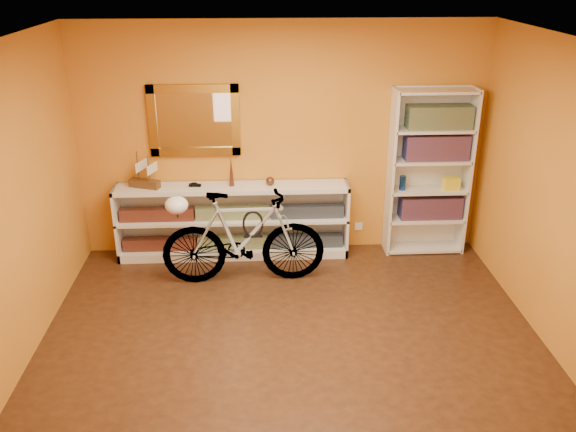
{
  "coord_description": "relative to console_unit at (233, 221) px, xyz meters",
  "views": [
    {
      "loc": [
        -0.26,
        -4.47,
        3.17
      ],
      "look_at": [
        0.0,
        0.7,
        0.95
      ],
      "focal_mm": 37.71,
      "sensor_mm": 36.0,
      "label": 1
    }
  ],
  "objects": [
    {
      "name": "toy_car",
      "position": [
        -0.4,
        0.0,
        0.43
      ],
      "size": [
        0.0,
        0.0,
        0.0
      ],
      "primitive_type": "imported",
      "rotation": [
        0.0,
        0.0,
        1.52
      ],
      "color": "black",
      "rests_on": "console_unit"
    },
    {
      "name": "left_wall",
      "position": [
        -1.69,
        -1.81,
        0.88
      ],
      "size": [
        0.01,
        4.0,
        2.6
      ],
      "primitive_type": "cube",
      "color": "#C7751D",
      "rests_on": "ground"
    },
    {
      "name": "yellow_bag",
      "position": [
        2.46,
        -0.01,
        0.41
      ],
      "size": [
        0.19,
        0.14,
        0.14
      ],
      "primitive_type": "cube",
      "rotation": [
        0.0,
        0.0,
        0.14
      ],
      "color": "yellow",
      "rests_on": "bookcase"
    },
    {
      "name": "book_row_c",
      "position": [
        2.26,
        0.03,
        1.16
      ],
      "size": [
        0.7,
        0.22,
        0.25
      ],
      "primitive_type": "cube",
      "color": "navy",
      "rests_on": "bookcase"
    },
    {
      "name": "travel_mug",
      "position": [
        1.91,
        0.01,
        0.42
      ],
      "size": [
        0.07,
        0.07,
        0.16
      ],
      "primitive_type": "cylinder",
      "color": "#153E93",
      "rests_on": "bookcase"
    },
    {
      "name": "helmet",
      "position": [
        -0.53,
        -0.64,
        0.47
      ],
      "size": [
        0.24,
        0.22,
        0.18
      ],
      "primitive_type": "ellipsoid",
      "color": "white",
      "rests_on": "bicycle"
    },
    {
      "name": "u_lock",
      "position": [
        0.23,
        -0.62,
        0.23
      ],
      "size": [
        0.22,
        0.02,
        0.22
      ],
      "primitive_type": "torus",
      "rotation": [
        1.57,
        0.0,
        0.0
      ],
      "color": "black",
      "rests_on": "bicycle"
    },
    {
      "name": "red_tin",
      "position": [
        2.01,
        0.06,
        1.12
      ],
      "size": [
        0.13,
        0.13,
        0.17
      ],
      "primitive_type": "cube",
      "rotation": [
        0.0,
        0.0,
        0.04
      ],
      "color": "maroon",
      "rests_on": "bookcase"
    },
    {
      "name": "decorative_orb",
      "position": [
        0.43,
        0.0,
        0.47
      ],
      "size": [
        0.1,
        0.1,
        0.1
      ],
      "primitive_type": "sphere",
      "color": "#562F1D",
      "rests_on": "console_unit"
    },
    {
      "name": "ceiling",
      "position": [
        0.57,
        -1.81,
        2.18
      ],
      "size": [
        4.5,
        4.0,
        0.01
      ],
      "primitive_type": "cube",
      "color": "silver",
      "rests_on": "ground"
    },
    {
      "name": "gilt_mirror",
      "position": [
        -0.38,
        0.15,
        1.12
      ],
      "size": [
        0.98,
        0.06,
        0.78
      ],
      "primitive_type": "cube",
      "color": "#93661A",
      "rests_on": "back_wall"
    },
    {
      "name": "book_row_b",
      "position": [
        2.26,
        0.03,
        0.83
      ],
      "size": [
        0.7,
        0.22,
        0.28
      ],
      "primitive_type": "cube",
      "color": "maroon",
      "rests_on": "bookcase"
    },
    {
      "name": "wall_socket",
      "position": [
        1.47,
        0.17,
        -0.17
      ],
      "size": [
        0.09,
        0.02,
        0.09
      ],
      "primitive_type": "cube",
      "color": "silver",
      "rests_on": "back_wall"
    },
    {
      "name": "cd_row_upper",
      "position": [
        0.0,
        -0.02,
        0.11
      ],
      "size": [
        2.5,
        0.13,
        0.14
      ],
      "primitive_type": "cube",
      "color": "navy",
      "rests_on": "console_unit"
    },
    {
      "name": "floor",
      "position": [
        0.57,
        -1.81,
        -0.43
      ],
      "size": [
        4.5,
        4.0,
        0.01
      ],
      "primitive_type": "cube",
      "color": "#321A0D",
      "rests_on": "ground"
    },
    {
      "name": "bicycle",
      "position": [
        0.13,
        -0.62,
        0.08
      ],
      "size": [
        0.49,
        1.73,
        1.01
      ],
      "primitive_type": "imported",
      "rotation": [
        0.0,
        0.0,
        1.6
      ],
      "color": "silver",
      "rests_on": "floor"
    },
    {
      "name": "back_wall",
      "position": [
        0.57,
        0.19,
        0.88
      ],
      "size": [
        4.5,
        0.01,
        2.6
      ],
      "primitive_type": "cube",
      "color": "#C7751D",
      "rests_on": "ground"
    },
    {
      "name": "right_wall",
      "position": [
        2.82,
        -1.81,
        0.88
      ],
      "size": [
        0.01,
        4.0,
        2.6
      ],
      "primitive_type": "cube",
      "color": "#C7751D",
      "rests_on": "ground"
    },
    {
      "name": "bookcase",
      "position": [
        2.21,
        0.03,
        0.52
      ],
      "size": [
        0.9,
        0.3,
        1.9
      ],
      "primitive_type": null,
      "color": "silver",
      "rests_on": "floor"
    },
    {
      "name": "model_ship",
      "position": [
        -0.95,
        0.0,
        0.63
      ],
      "size": [
        0.36,
        0.24,
        0.4
      ],
      "primitive_type": null,
      "rotation": [
        0.0,
        0.0,
        -0.36
      ],
      "color": "#442A13",
      "rests_on": "console_unit"
    },
    {
      "name": "console_unit",
      "position": [
        0.0,
        0.0,
        0.0
      ],
      "size": [
        2.6,
        0.35,
        0.85
      ],
      "primitive_type": null,
      "color": "silver",
      "rests_on": "floor"
    },
    {
      "name": "bronze_ornament",
      "position": [
        0.0,
        0.0,
        0.6
      ],
      "size": [
        0.06,
        0.06,
        0.34
      ],
      "primitive_type": "cone",
      "color": "#562F1D",
      "rests_on": "console_unit"
    },
    {
      "name": "book_row_a",
      "position": [
        2.26,
        0.03,
        0.12
      ],
      "size": [
        0.7,
        0.22,
        0.26
      ],
      "primitive_type": "cube",
      "color": "maroon",
      "rests_on": "bookcase"
    },
    {
      "name": "cd_row_lower",
      "position": [
        0.0,
        -0.02,
        -0.26
      ],
      "size": [
        2.5,
        0.13,
        0.14
      ],
      "primitive_type": "cube",
      "color": "black",
      "rests_on": "console_unit"
    }
  ]
}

